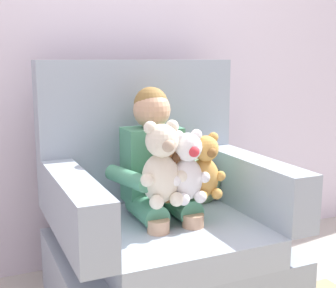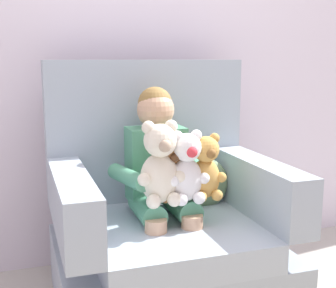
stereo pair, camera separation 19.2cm
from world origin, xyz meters
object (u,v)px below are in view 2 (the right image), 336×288
object	(u,v)px
plush_white	(187,169)
throw_pillow	(202,184)
armchair	(164,228)
seated_child	(160,170)
plush_brown	(171,171)
plush_honey	(206,169)
plush_cream	(160,166)

from	to	relation	value
plush_white	throw_pillow	distance (m)	0.35
armchair	seated_child	xyz separation A→B (m)	(-0.02, 0.00, 0.28)
plush_white	plush_brown	world-z (taller)	plush_white
plush_honey	plush_cream	xyz separation A→B (m)	(-0.21, -0.00, 0.03)
seated_child	throw_pillow	world-z (taller)	seated_child
seated_child	throw_pillow	distance (m)	0.29
plush_honey	plush_cream	world-z (taller)	plush_cream
armchair	plush_cream	size ratio (longest dim) A/B	3.16
armchair	plush_white	size ratio (longest dim) A/B	3.62
plush_brown	throw_pillow	world-z (taller)	plush_brown
armchair	seated_child	bearing A→B (deg)	168.14
armchair	throw_pillow	bearing A→B (deg)	22.97
plush_cream	throw_pillow	world-z (taller)	plush_cream
plush_honey	plush_brown	bearing A→B (deg)	175.67
seated_child	throw_pillow	size ratio (longest dim) A/B	3.17
seated_child	plush_white	size ratio (longest dim) A/B	2.69
armchair	seated_child	distance (m)	0.28
plush_white	plush_brown	xyz separation A→B (m)	(-0.06, 0.05, -0.02)
plush_white	throw_pillow	world-z (taller)	plush_white
armchair	throw_pillow	xyz separation A→B (m)	(0.23, 0.10, 0.17)
plush_honey	seated_child	bearing A→B (deg)	143.66
armchair	plush_honey	size ratio (longest dim) A/B	3.89
armchair	plush_honey	xyz separation A→B (m)	(0.14, -0.15, 0.31)
plush_cream	throw_pillow	bearing A→B (deg)	18.85
armchair	plush_brown	bearing A→B (deg)	-93.27
plush_cream	seated_child	bearing A→B (deg)	50.67
plush_brown	plush_cream	world-z (taller)	plush_cream
plush_brown	armchair	bearing A→B (deg)	102.51
seated_child	plush_cream	bearing A→B (deg)	-100.10
plush_white	plush_cream	xyz separation A→B (m)	(-0.11, 0.01, 0.02)
plush_honey	plush_cream	bearing A→B (deg)	-169.98
armchair	plush_cream	bearing A→B (deg)	-112.60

